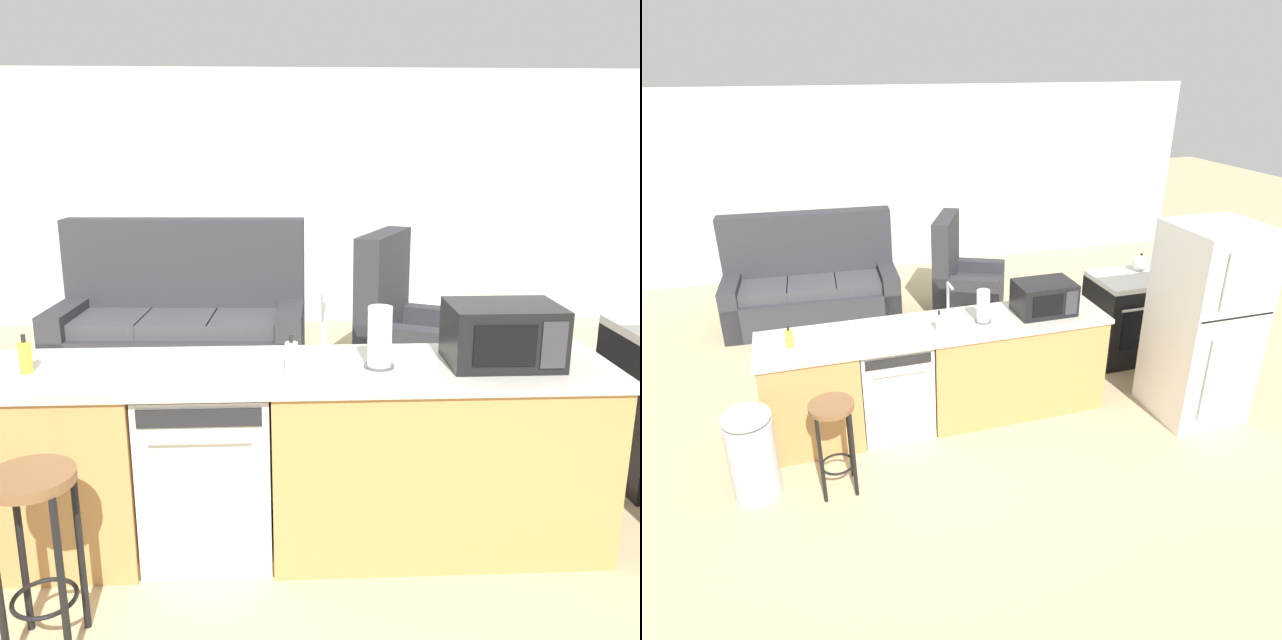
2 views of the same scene
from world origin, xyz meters
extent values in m
plane|color=tan|center=(0.00, 0.00, 0.00)|extent=(24.00, 24.00, 0.00)
cube|color=beige|center=(0.30, 4.20, 1.30)|extent=(10.00, 0.06, 2.60)
cube|color=#B77F47|center=(-0.93, 0.00, 0.43)|extent=(0.75, 0.62, 0.86)
cube|color=#B77F47|center=(0.83, 0.00, 0.43)|extent=(1.55, 0.62, 0.86)
cube|color=#ADA899|center=(0.15, 0.00, 0.88)|extent=(2.94, 0.66, 0.04)
cube|color=#49331C|center=(0.15, 0.00, 0.04)|extent=(2.86, 0.56, 0.08)
cube|color=silver|center=(-0.25, 0.00, 0.42)|extent=(0.58, 0.58, 0.84)
cube|color=black|center=(-0.25, -0.30, 0.78)|extent=(0.52, 0.01, 0.08)
cylinder|color=#B2B2B7|center=(-0.25, -0.31, 0.68)|extent=(0.44, 0.02, 0.02)
cube|color=black|center=(1.10, 0.00, 1.04)|extent=(0.50, 0.36, 0.28)
cube|color=black|center=(1.06, -0.18, 1.04)|extent=(0.27, 0.01, 0.18)
cube|color=#2D2D33|center=(1.27, -0.18, 1.04)|extent=(0.11, 0.01, 0.21)
cylinder|color=silver|center=(0.30, 0.21, 0.92)|extent=(0.07, 0.07, 0.03)
cylinder|color=silver|center=(0.30, 0.21, 1.06)|extent=(0.02, 0.02, 0.26)
cylinder|color=silver|center=(0.30, 0.14, 1.19)|extent=(0.02, 0.14, 0.02)
cylinder|color=#4C4C51|center=(0.53, -0.03, 0.91)|extent=(0.14, 0.14, 0.01)
cylinder|color=white|center=(0.53, -0.03, 1.05)|extent=(0.11, 0.11, 0.27)
cylinder|color=silver|center=(0.14, -0.09, 0.97)|extent=(0.06, 0.06, 0.14)
cylinder|color=black|center=(0.14, -0.09, 1.06)|extent=(0.02, 0.02, 0.04)
cylinder|color=yellow|center=(-1.04, -0.03, 0.97)|extent=(0.06, 0.06, 0.14)
cylinder|color=black|center=(-1.04, -0.03, 1.06)|extent=(0.02, 0.02, 0.04)
cylinder|color=brown|center=(-0.81, -0.68, 0.72)|extent=(0.32, 0.32, 0.04)
cylinder|color=black|center=(-0.70, -0.79, 0.35)|extent=(0.03, 0.03, 0.70)
cylinder|color=black|center=(-0.92, -0.57, 0.35)|extent=(0.03, 0.03, 0.70)
cylinder|color=black|center=(-0.70, -0.57, 0.35)|extent=(0.03, 0.03, 0.70)
torus|color=black|center=(-0.81, -0.68, 0.22)|extent=(0.25, 0.25, 0.02)
cube|color=#2D2D33|center=(-0.76, 2.42, 0.21)|extent=(2.04, 1.00, 0.42)
cube|color=#2D2D33|center=(-0.74, 2.75, 0.64)|extent=(2.01, 0.35, 1.27)
cube|color=#2D2D33|center=(-1.65, 2.47, 0.31)|extent=(0.25, 0.91, 0.62)
cube|color=#2D2D33|center=(0.14, 2.37, 0.31)|extent=(0.25, 0.91, 0.62)
cube|color=#3B3B41|center=(-1.31, 2.40, 0.48)|extent=(0.59, 0.66, 0.12)
cube|color=#3B3B41|center=(-0.76, 2.37, 0.48)|extent=(0.59, 0.66, 0.12)
cube|color=#3B3B41|center=(-0.21, 2.34, 0.48)|extent=(0.59, 0.66, 0.12)
cube|color=#2D2D33|center=(1.15, 2.21, 0.20)|extent=(1.09, 1.11, 0.40)
cube|color=#2D2D33|center=(0.88, 2.34, 0.60)|extent=(0.55, 0.85, 1.20)
cube|color=#2D2D33|center=(1.00, 1.90, 0.28)|extent=(0.79, 0.49, 0.55)
cube|color=#2D2D33|center=(1.30, 2.52, 0.28)|extent=(0.79, 0.49, 0.55)
camera|label=1|loc=(0.13, -2.93, 1.89)|focal=38.00mm
camera|label=2|loc=(-0.93, -4.15, 2.92)|focal=32.00mm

